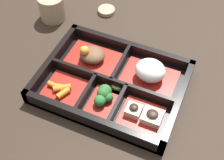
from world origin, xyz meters
The scene contains 11 objects.
ground_plane centered at (0.00, 0.00, 0.00)m, with size 3.00×3.00×0.00m, color black.
bento_base centered at (0.00, 0.00, 0.01)m, with size 0.33×0.25×0.01m.
bento_rim centered at (0.00, 0.00, 0.02)m, with size 0.33×0.25×0.04m.
bowl_stew centered at (-0.08, 0.05, 0.03)m, with size 0.13×0.10×0.05m.
bowl_rice centered at (0.08, 0.05, 0.03)m, with size 0.13×0.10×0.06m.
bowl_carrots centered at (-0.10, -0.06, 0.02)m, with size 0.09×0.08×0.02m.
bowl_greens centered at (0.00, -0.05, 0.03)m, with size 0.06×0.08×0.04m.
bowl_tofu centered at (0.10, -0.06, 0.02)m, with size 0.09×0.08×0.03m.
bowl_pickles centered at (0.01, -0.01, 0.01)m, with size 0.04×0.04×0.01m.
tea_cup centered at (-0.26, 0.17, 0.04)m, with size 0.07×0.07×0.07m.
sauce_dish centered at (-0.13, 0.25, 0.01)m, with size 0.05×0.05×0.01m.
Camera 1 is at (0.18, -0.42, 0.59)m, focal length 50.00 mm.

